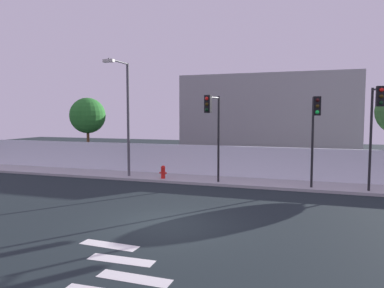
{
  "coord_description": "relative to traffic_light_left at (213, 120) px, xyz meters",
  "views": [
    {
      "loc": [
        4.63,
        -11.36,
        3.77
      ],
      "look_at": [
        -1.26,
        6.5,
        2.26
      ],
      "focal_mm": 33.89,
      "sensor_mm": 36.0,
      "label": 1
    }
  ],
  "objects": [
    {
      "name": "traffic_light_center",
      "position": [
        5.04,
        0.18,
        -0.11
      ],
      "size": [
        0.4,
        1.08,
        4.5
      ],
      "color": "black",
      "rests_on": "sidewalk"
    },
    {
      "name": "low_building_distant",
      "position": [
        1.02,
        16.57,
        0.18
      ],
      "size": [
        15.77,
        6.0,
        7.43
      ],
      "primitive_type": "cube",
      "color": "#959595",
      "rests_on": "ground"
    },
    {
      "name": "sidewalk",
      "position": [
        0.25,
        1.28,
        -3.46
      ],
      "size": [
        36.0,
        2.4,
        0.15
      ],
      "primitive_type": "cube",
      "color": "#A9A9A9",
      "rests_on": "ground"
    },
    {
      "name": "roadside_tree_leftmost",
      "position": [
        -10.3,
        3.96,
        0.19
      ],
      "size": [
        2.53,
        2.53,
        5.0
      ],
      "color": "brown",
      "rests_on": "ground"
    },
    {
      "name": "fire_hydrant",
      "position": [
        -3.11,
        0.67,
        -2.98
      ],
      "size": [
        0.44,
        0.26,
        0.74
      ],
      "color": "red",
      "rests_on": "sidewalk"
    },
    {
      "name": "crosswalk_marking",
      "position": [
        0.42,
        -11.02,
        -3.53
      ],
      "size": [
        3.5,
        3.9,
        0.01
      ],
      "color": "silver",
      "rests_on": "ground"
    },
    {
      "name": "perimeter_wall",
      "position": [
        0.25,
        2.57,
        -2.48
      ],
      "size": [
        36.0,
        0.18,
        1.8
      ],
      "primitive_type": "cube",
      "color": "white",
      "rests_on": "sidewalk"
    },
    {
      "name": "ground_plane",
      "position": [
        0.25,
        -6.92,
        -3.53
      ],
      "size": [
        80.0,
        80.0,
        0.0
      ],
      "primitive_type": "plane",
      "color": "black"
    },
    {
      "name": "street_lamp_curbside",
      "position": [
        -5.38,
        0.52,
        0.59
      ],
      "size": [
        0.6,
        2.24,
        6.63
      ],
      "color": "#4C4C51",
      "rests_on": "sidewalk"
    },
    {
      "name": "traffic_light_right",
      "position": [
        7.67,
        0.09,
        0.18
      ],
      "size": [
        0.42,
        1.28,
        4.9
      ],
      "color": "black",
      "rests_on": "sidewalk"
    },
    {
      "name": "traffic_light_left",
      "position": [
        0.0,
        0.0,
        0.0
      ],
      "size": [
        0.52,
        1.42,
        4.63
      ],
      "color": "black",
      "rests_on": "sidewalk"
    }
  ]
}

